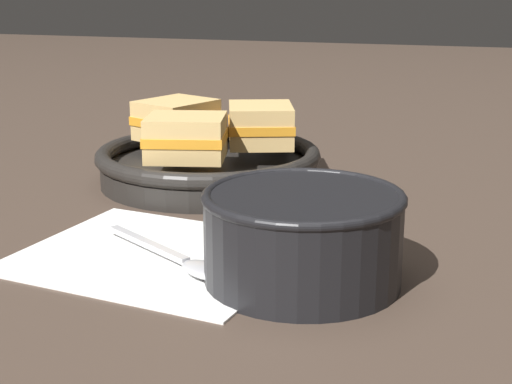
{
  "coord_description": "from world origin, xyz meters",
  "views": [
    {
      "loc": [
        0.22,
        -0.63,
        0.24
      ],
      "look_at": [
        0.02,
        0.03,
        0.04
      ],
      "focal_mm": 55.0,
      "sensor_mm": 36.0,
      "label": 1
    }
  ],
  "objects_px": {
    "sandwich_near_left": "(261,125)",
    "sandwich_far_left": "(186,137)",
    "spoon": "(189,263)",
    "sandwich_near_right": "(176,120)",
    "soup_bowl": "(303,231)",
    "skillet": "(208,164)"
  },
  "relations": [
    {
      "from": "soup_bowl",
      "to": "sandwich_far_left",
      "type": "distance_m",
      "value": 0.27
    },
    {
      "from": "skillet",
      "to": "sandwich_near_left",
      "type": "height_order",
      "value": "sandwich_near_left"
    },
    {
      "from": "spoon",
      "to": "sandwich_far_left",
      "type": "bearing_deg",
      "value": 143.98
    },
    {
      "from": "skillet",
      "to": "soup_bowl",
      "type": "bearing_deg",
      "value": -55.85
    },
    {
      "from": "skillet",
      "to": "sandwich_near_left",
      "type": "xyz_separation_m",
      "value": [
        0.05,
        0.03,
        0.04
      ]
    },
    {
      "from": "sandwich_near_left",
      "to": "sandwich_near_right",
      "type": "height_order",
      "value": "same"
    },
    {
      "from": "soup_bowl",
      "to": "sandwich_near_left",
      "type": "xyz_separation_m",
      "value": [
        -0.12,
        0.29,
        0.02
      ]
    },
    {
      "from": "sandwich_near_left",
      "to": "sandwich_far_left",
      "type": "distance_m",
      "value": 0.11
    },
    {
      "from": "soup_bowl",
      "to": "sandwich_far_left",
      "type": "xyz_separation_m",
      "value": [
        -0.18,
        0.2,
        0.02
      ]
    },
    {
      "from": "soup_bowl",
      "to": "skillet",
      "type": "relative_size",
      "value": 0.61
    },
    {
      "from": "spoon",
      "to": "skillet",
      "type": "distance_m",
      "value": 0.28
    },
    {
      "from": "sandwich_near_left",
      "to": "spoon",
      "type": "bearing_deg",
      "value": -84.34
    },
    {
      "from": "spoon",
      "to": "skillet",
      "type": "xyz_separation_m",
      "value": [
        -0.08,
        0.26,
        0.01
      ]
    },
    {
      "from": "soup_bowl",
      "to": "sandwich_near_left",
      "type": "distance_m",
      "value": 0.31
    },
    {
      "from": "spoon",
      "to": "sandwich_near_right",
      "type": "relative_size",
      "value": 1.43
    },
    {
      "from": "spoon",
      "to": "skillet",
      "type": "relative_size",
      "value": 0.59
    },
    {
      "from": "sandwich_near_left",
      "to": "sandwich_far_left",
      "type": "bearing_deg",
      "value": -121.47
    },
    {
      "from": "spoon",
      "to": "sandwich_near_left",
      "type": "height_order",
      "value": "sandwich_near_left"
    },
    {
      "from": "skillet",
      "to": "sandwich_near_right",
      "type": "height_order",
      "value": "sandwich_near_right"
    },
    {
      "from": "sandwich_near_left",
      "to": "skillet",
      "type": "bearing_deg",
      "value": -151.47
    },
    {
      "from": "soup_bowl",
      "to": "sandwich_near_left",
      "type": "height_order",
      "value": "sandwich_near_left"
    },
    {
      "from": "spoon",
      "to": "sandwich_near_right",
      "type": "distance_m",
      "value": 0.33
    }
  ]
}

